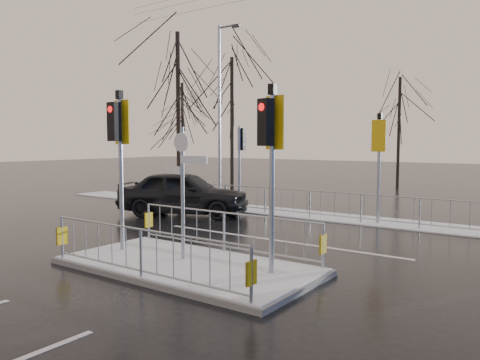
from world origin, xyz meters
The scene contains 11 objects.
ground centered at (0.00, 0.00, 0.00)m, with size 120.00×120.00×0.00m, color black.
snow_verge centered at (0.00, 8.60, 0.02)m, with size 30.00×2.00×0.04m, color white.
lane_markings centered at (0.00, -0.33, 0.00)m, with size 8.00×11.38×0.01m.
traffic_island centered at (-0.01, 0.01, 0.39)m, with size 6.00×3.04×4.15m.
far_kerb_fixtures centered at (0.29, 8.09, 1.02)m, with size 18.00×0.65×3.83m.
car_far_lane centered at (-5.40, 5.79, 0.87)m, with size 2.06×5.12×1.74m, color black.
tree_near_a centered at (-10.50, 11.00, 6.11)m, with size 4.75×4.75×8.97m.
tree_near_b centered at (-8.00, 12.50, 5.15)m, with size 4.00×4.00×7.55m.
tree_near_c centered at (-12.50, 13.50, 4.50)m, with size 3.50×3.50×6.61m.
tree_far_a centered at (-2.00, 22.00, 4.82)m, with size 3.75×3.75×7.08m.
street_lamp_left centered at (-6.43, 9.50, 4.49)m, with size 1.25×0.18×8.20m.
Camera 1 is at (7.04, -7.77, 2.88)m, focal length 35.00 mm.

